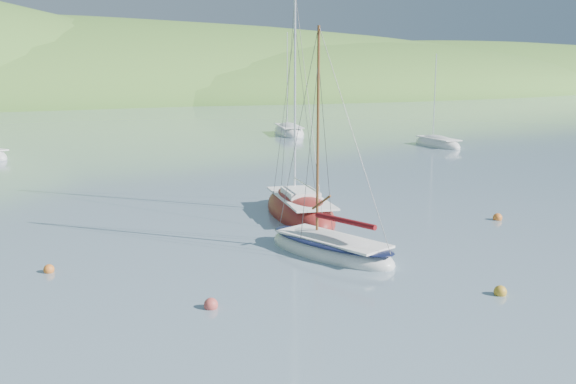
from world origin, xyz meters
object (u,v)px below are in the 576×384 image
daysailer_white (330,249)px  distant_sloop_b (289,133)px  sloop_red (300,211)px  distant_sloop_d (437,144)px

daysailer_white → distant_sloop_b: distant_sloop_b is taller
sloop_red → distant_sloop_b: distant_sloop_b is taller
distant_sloop_b → distant_sloop_d: bearing=-47.5°
sloop_red → distant_sloop_d: 35.81m
daysailer_white → distant_sloop_b: bearing=48.3°
sloop_red → distant_sloop_d: sloop_red is taller
daysailer_white → distant_sloop_d: bearing=27.3°
sloop_red → distant_sloop_b: (20.28, 39.65, -0.02)m
distant_sloop_d → sloop_red: bearing=-135.8°
distant_sloop_d → daysailer_white: bearing=-129.9°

